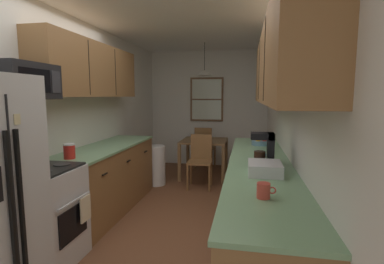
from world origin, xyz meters
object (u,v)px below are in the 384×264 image
object	(u,v)px
dining_chair_near	(200,158)
trash_bin	(156,165)
coffee_maker	(265,148)
mug_spare	(259,155)
dining_chair_far	(204,146)
storage_canister	(69,151)
fruit_bowl	(260,142)
dish_rack	(265,168)
mug_by_coffeemaker	(264,191)
microwave_over_range	(22,81)
dining_table	(204,146)
stove_range	(42,215)

from	to	relation	value
dining_chair_near	trash_bin	bearing A→B (deg)	-177.91
coffee_maker	mug_spare	bearing A→B (deg)	99.64
dining_chair_far	coffee_maker	bearing A→B (deg)	-71.78
storage_canister	fruit_bowl	bearing A→B (deg)	31.89
dining_chair_near	storage_canister	world-z (taller)	storage_canister
fruit_bowl	dish_rack	world-z (taller)	dish_rack
dining_chair_far	coffee_maker	world-z (taller)	coffee_maker
dining_chair_near	coffee_maker	bearing A→B (deg)	-64.39
mug_by_coffeemaker	coffee_maker	bearing A→B (deg)	86.11
microwave_over_range	coffee_maker	size ratio (longest dim) A/B	1.91
mug_by_coffeemaker	dining_table	bearing A→B (deg)	104.41
dining_table	mug_by_coffeemaker	size ratio (longest dim) A/B	6.84
dining_chair_near	mug_by_coffeemaker	distance (m)	3.08
coffee_maker	fruit_bowl	distance (m)	1.18
trash_bin	microwave_over_range	bearing A→B (deg)	-99.18
stove_range	mug_spare	world-z (taller)	stove_range
trash_bin	mug_by_coffeemaker	size ratio (longest dim) A/B	5.56
stove_range	trash_bin	bearing A→B (deg)	83.35
microwave_over_range	dining_chair_near	xyz separation A→B (m)	(1.20, 2.55, -1.20)
mug_by_coffeemaker	dish_rack	bearing A→B (deg)	85.97
dining_chair_far	storage_canister	xyz separation A→B (m)	(-0.97, -3.32, 0.48)
dining_chair_near	mug_by_coffeemaker	bearing A→B (deg)	-73.17
dining_chair_far	fruit_bowl	xyz separation A→B (m)	(1.07, -2.05, 0.44)
dining_chair_far	fruit_bowl	bearing A→B (deg)	-62.35
dining_table	fruit_bowl	distance (m)	1.76
trash_bin	storage_canister	distance (m)	2.16
mug_by_coffeemaker	fruit_bowl	distance (m)	2.12
stove_range	mug_spare	xyz separation A→B (m)	(1.99, 0.83, 0.47)
microwave_over_range	mug_spare	size ratio (longest dim) A/B	5.52
dining_chair_far	mug_spare	xyz separation A→B (m)	(1.02, -2.97, 0.44)
stove_range	dining_chair_near	bearing A→B (deg)	67.03
dining_chair_near	mug_by_coffeemaker	xyz separation A→B (m)	(0.88, -2.92, 0.45)
stove_range	dining_chair_near	xyz separation A→B (m)	(1.08, 2.55, 0.03)
dining_table	dining_chair_near	world-z (taller)	dining_chair_near
dish_rack	coffee_maker	bearing A→B (deg)	86.37
microwave_over_range	dining_chair_near	size ratio (longest dim) A/B	0.67
mug_by_coffeemaker	mug_spare	xyz separation A→B (m)	(0.02, 1.19, -0.01)
dining_chair_far	coffee_maker	distance (m)	3.44
dish_rack	fruit_bowl	bearing A→B (deg)	88.73
dining_table	coffee_maker	xyz separation A→B (m)	(0.97, -2.60, 0.46)
trash_bin	fruit_bowl	xyz separation A→B (m)	(1.75, -0.77, 0.59)
stove_range	dish_rack	world-z (taller)	stove_range
dining_chair_far	coffee_maker	size ratio (longest dim) A/B	2.87
trash_bin	fruit_bowl	size ratio (longest dim) A/B	2.88
microwave_over_range	dining_chair_far	xyz separation A→B (m)	(1.08, 3.80, -1.20)
stove_range	dish_rack	size ratio (longest dim) A/B	3.24
dining_chair_near	dining_chair_far	world-z (taller)	same
coffee_maker	dish_rack	distance (m)	0.35
fruit_bowl	microwave_over_range	bearing A→B (deg)	-140.92
microwave_over_range	fruit_bowl	bearing A→B (deg)	39.08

